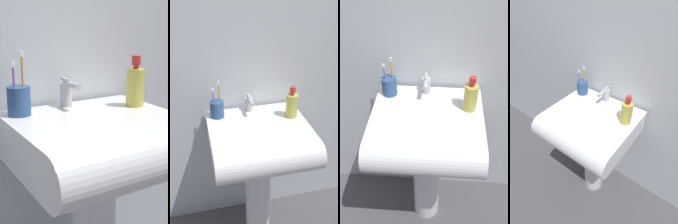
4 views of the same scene
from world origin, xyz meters
TOP-DOWN VIEW (x-y plane):
  - wall_back at (0.00, 0.26)m, footprint 5.00×0.05m
  - sink_basin at (0.00, -0.06)m, footprint 0.54×0.52m
  - faucet at (-0.02, 0.16)m, footprint 0.05×0.12m
  - toothbrush_cup at (-0.21, 0.14)m, footprint 0.08×0.08m
  - soap_bottle at (0.20, 0.05)m, footprint 0.07×0.07m

SIDE VIEW (x-z plane):
  - sink_basin at x=0.00m, z-range 0.69..0.85m
  - toothbrush_cup at x=-0.21m, z-range 0.80..1.01m
  - faucet at x=-0.02m, z-range 0.85..0.96m
  - soap_bottle at x=0.20m, z-range 0.83..1.02m
  - wall_back at x=0.00m, z-range 0.00..2.40m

